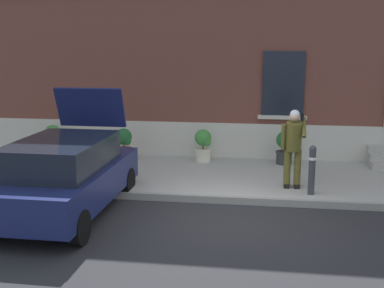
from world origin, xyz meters
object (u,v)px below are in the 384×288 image
(person_on_phone, at_px, (293,144))
(planter_olive, at_px, (53,139))
(hatchback_car_navy, at_px, (65,175))
(planter_charcoal, at_px, (285,147))
(planter_cream, at_px, (203,145))
(bollard_near_person, at_px, (312,168))
(planter_terracotta, at_px, (124,143))

(person_on_phone, relative_size, planter_olive, 2.02)
(hatchback_car_navy, height_order, person_on_phone, hatchback_car_navy)
(planter_charcoal, bearing_deg, planter_cream, -179.58)
(planter_olive, distance_m, planter_charcoal, 6.40)
(hatchback_car_navy, distance_m, planter_olive, 4.81)
(bollard_near_person, distance_m, planter_charcoal, 2.69)
(bollard_near_person, bearing_deg, planter_cream, 134.69)
(bollard_near_person, distance_m, planter_cream, 3.70)
(planter_cream, bearing_deg, planter_charcoal, 0.42)
(bollard_near_person, xyz_separation_m, planter_olive, (-6.86, 2.75, -0.11))
(hatchback_car_navy, height_order, planter_olive, hatchback_car_navy)
(person_on_phone, xyz_separation_m, planter_olive, (-6.49, 2.40, -0.54))
(planter_olive, bearing_deg, bollard_near_person, -21.86)
(bollard_near_person, relative_size, planter_charcoal, 1.22)
(planter_olive, relative_size, planter_terracotta, 1.00)
(planter_olive, height_order, planter_terracotta, same)
(bollard_near_person, height_order, person_on_phone, person_on_phone)
(hatchback_car_navy, xyz_separation_m, person_on_phone, (4.35, 1.91, 0.35))
(hatchback_car_navy, bearing_deg, planter_terracotta, 90.04)
(bollard_near_person, xyz_separation_m, planter_terracotta, (-4.73, 2.49, -0.11))
(hatchback_car_navy, height_order, planter_cream, hatchback_car_navy)
(planter_cream, bearing_deg, bollard_near_person, -45.31)
(planter_cream, xyz_separation_m, planter_charcoal, (2.13, 0.02, 0.00))
(planter_terracotta, distance_m, planter_cream, 2.14)
(planter_olive, distance_m, planter_cream, 4.27)
(bollard_near_person, xyz_separation_m, planter_charcoal, (-0.47, 2.65, -0.11))
(hatchback_car_navy, relative_size, planter_terracotta, 4.75)
(bollard_near_person, relative_size, person_on_phone, 0.60)
(planter_terracotta, bearing_deg, planter_olive, 172.82)
(planter_olive, distance_m, planter_terracotta, 2.15)
(bollard_near_person, distance_m, planter_terracotta, 5.35)
(bollard_near_person, height_order, planter_cream, bollard_near_person)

